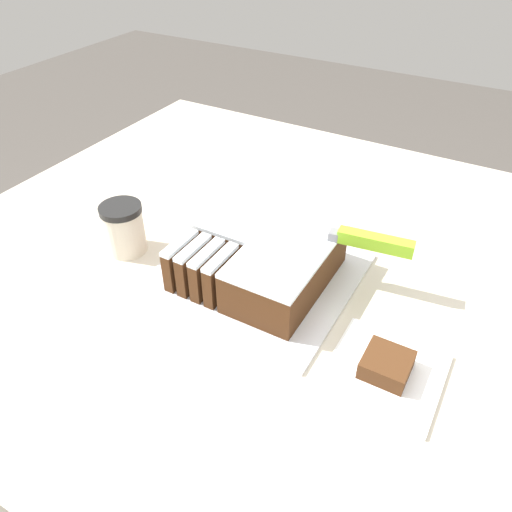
# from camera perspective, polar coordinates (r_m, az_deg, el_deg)

# --- Properties ---
(ground_plane) EXTENTS (8.00, 8.00, 0.00)m
(ground_plane) POSITION_cam_1_polar(r_m,az_deg,el_deg) (1.61, 4.11, -27.11)
(ground_plane) COLOR #4C4742
(countertop) EXTENTS (1.40, 1.10, 0.90)m
(countertop) POSITION_cam_1_polar(r_m,az_deg,el_deg) (1.22, 5.09, -18.09)
(countertop) COLOR beige
(countertop) RESTS_ON ground_plane
(cake_board) EXTENTS (0.33, 0.31, 0.01)m
(cake_board) POSITION_cam_1_polar(r_m,az_deg,el_deg) (0.86, 0.00, -2.21)
(cake_board) COLOR silver
(cake_board) RESTS_ON countertop
(cake) EXTENTS (0.24, 0.22, 0.08)m
(cake) POSITION_cam_1_polar(r_m,az_deg,el_deg) (0.84, 0.51, 0.08)
(cake) COLOR #472814
(cake) RESTS_ON cake_board
(knife) EXTENTS (0.32, 0.06, 0.02)m
(knife) POSITION_cam_1_polar(r_m,az_deg,el_deg) (0.81, 11.45, 1.91)
(knife) COLOR silver
(knife) RESTS_ON cake
(coffee_cup) EXTENTS (0.08, 0.08, 0.09)m
(coffee_cup) POSITION_cam_1_polar(r_m,az_deg,el_deg) (0.93, -14.86, 3.08)
(coffee_cup) COLOR beige
(coffee_cup) RESTS_ON countertop
(paper_napkin) EXTENTS (0.15, 0.15, 0.01)m
(paper_napkin) POSITION_cam_1_polar(r_m,az_deg,el_deg) (0.73, 14.49, -12.77)
(paper_napkin) COLOR white
(paper_napkin) RESTS_ON countertop
(brownie) EXTENTS (0.06, 0.06, 0.03)m
(brownie) POSITION_cam_1_polar(r_m,az_deg,el_deg) (0.72, 14.70, -11.92)
(brownie) COLOR #472814
(brownie) RESTS_ON paper_napkin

